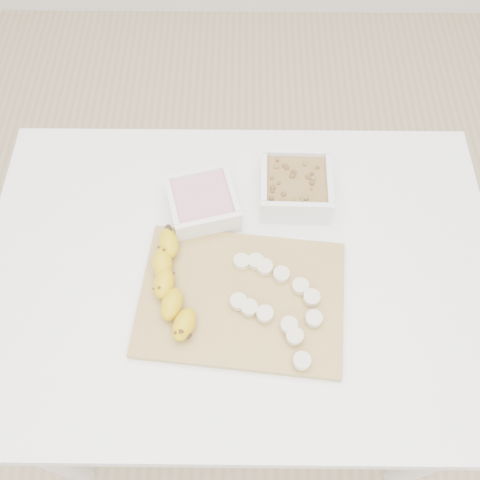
{
  "coord_description": "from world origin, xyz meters",
  "views": [
    {
      "loc": [
        0.0,
        -0.46,
        1.67
      ],
      "look_at": [
        0.0,
        0.03,
        0.81
      ],
      "focal_mm": 40.0,
      "sensor_mm": 36.0,
      "label": 1
    }
  ],
  "objects_px": {
    "banana": "(173,286)",
    "table": "(240,290)",
    "cutting_board": "(242,298)",
    "bowl_yogurt": "(203,203)",
    "bowl_granola": "(296,186)"
  },
  "relations": [
    {
      "from": "banana",
      "to": "table",
      "type": "bearing_deg",
      "value": 20.96
    },
    {
      "from": "bowl_yogurt",
      "to": "cutting_board",
      "type": "distance_m",
      "value": 0.21
    },
    {
      "from": "bowl_yogurt",
      "to": "bowl_granola",
      "type": "relative_size",
      "value": 1.1
    },
    {
      "from": "table",
      "to": "cutting_board",
      "type": "height_order",
      "value": "cutting_board"
    },
    {
      "from": "bowl_granola",
      "to": "banana",
      "type": "relative_size",
      "value": 0.66
    },
    {
      "from": "bowl_granola",
      "to": "cutting_board",
      "type": "distance_m",
      "value": 0.26
    },
    {
      "from": "table",
      "to": "bowl_granola",
      "type": "xyz_separation_m",
      "value": [
        0.11,
        0.17,
        0.13
      ]
    },
    {
      "from": "bowl_yogurt",
      "to": "banana",
      "type": "xyz_separation_m",
      "value": [
        -0.05,
        -0.18,
        0.0
      ]
    },
    {
      "from": "bowl_granola",
      "to": "bowl_yogurt",
      "type": "bearing_deg",
      "value": -167.55
    },
    {
      "from": "banana",
      "to": "bowl_granola",
      "type": "bearing_deg",
      "value": 41.71
    },
    {
      "from": "bowl_yogurt",
      "to": "bowl_granola",
      "type": "xyz_separation_m",
      "value": [
        0.19,
        0.04,
        0.0
      ]
    },
    {
      "from": "banana",
      "to": "cutting_board",
      "type": "bearing_deg",
      "value": -7.66
    },
    {
      "from": "banana",
      "to": "bowl_yogurt",
      "type": "bearing_deg",
      "value": 73.56
    },
    {
      "from": "cutting_board",
      "to": "banana",
      "type": "height_order",
      "value": "banana"
    },
    {
      "from": "table",
      "to": "banana",
      "type": "xyz_separation_m",
      "value": [
        -0.12,
        -0.05,
        0.13
      ]
    }
  ]
}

